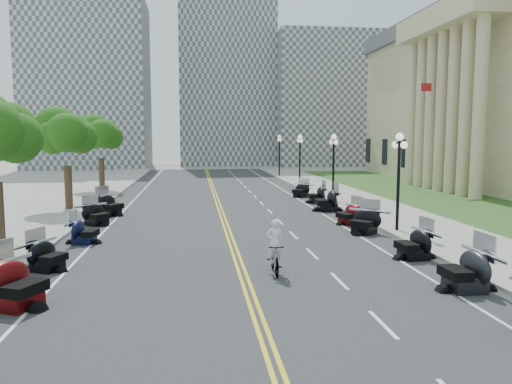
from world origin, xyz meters
name	(u,v)px	position (x,y,z in m)	size (l,w,h in m)	color
ground	(236,256)	(0.00, 0.00, 0.00)	(160.00, 160.00, 0.00)	gray
road	(223,217)	(0.00, 10.00, 0.00)	(16.00, 90.00, 0.01)	#333335
centerline_yellow_a	(221,217)	(-0.12, 10.00, 0.01)	(0.12, 90.00, 0.00)	yellow
centerline_yellow_b	(225,217)	(0.12, 10.00, 0.01)	(0.12, 90.00, 0.00)	yellow
edge_line_north	(325,215)	(6.40, 10.00, 0.01)	(0.12, 90.00, 0.00)	white
edge_line_south	(115,219)	(-6.40, 10.00, 0.01)	(0.12, 90.00, 0.00)	white
lane_dash_4	(383,324)	(3.20, -8.00, 0.01)	(0.12, 2.00, 0.00)	white
lane_dash_5	(339,281)	(3.20, -4.00, 0.01)	(0.12, 2.00, 0.00)	white
lane_dash_6	(312,254)	(3.20, 0.00, 0.01)	(0.12, 2.00, 0.00)	white
lane_dash_7	(293,235)	(3.20, 4.00, 0.01)	(0.12, 2.00, 0.00)	white
lane_dash_8	(280,222)	(3.20, 8.00, 0.01)	(0.12, 2.00, 0.00)	white
lane_dash_9	(270,211)	(3.20, 12.00, 0.01)	(0.12, 2.00, 0.00)	white
lane_dash_10	(262,203)	(3.20, 16.00, 0.01)	(0.12, 2.00, 0.00)	white
lane_dash_11	(255,197)	(3.20, 20.00, 0.01)	(0.12, 2.00, 0.00)	white
lane_dash_12	(250,191)	(3.20, 24.00, 0.01)	(0.12, 2.00, 0.00)	white
lane_dash_13	(245,187)	(3.20, 28.00, 0.01)	(0.12, 2.00, 0.00)	white
lane_dash_14	(241,183)	(3.20, 32.00, 0.01)	(0.12, 2.00, 0.00)	white
lane_dash_15	(238,180)	(3.20, 36.00, 0.01)	(0.12, 2.00, 0.00)	white
lane_dash_16	(235,177)	(3.20, 40.00, 0.01)	(0.12, 2.00, 0.00)	white
lane_dash_17	(233,175)	(3.20, 44.00, 0.01)	(0.12, 2.00, 0.00)	white
lane_dash_18	(231,172)	(3.20, 48.00, 0.01)	(0.12, 2.00, 0.00)	white
lane_dash_19	(229,170)	(3.20, 52.00, 0.01)	(0.12, 2.00, 0.00)	white
sidewalk_north	(388,213)	(10.50, 10.00, 0.07)	(5.00, 90.00, 0.15)	#9E9991
sidewalk_south	(44,220)	(-10.50, 10.00, 0.07)	(5.00, 90.00, 0.15)	#9E9991
lawn	(433,197)	(17.50, 18.00, 0.05)	(9.00, 60.00, 0.10)	#356023
distant_block_a	(89,85)	(-18.00, 62.00, 13.00)	(18.00, 14.00, 26.00)	gray
distant_block_b	(226,78)	(4.00, 68.00, 15.00)	(16.00, 12.00, 30.00)	gray
distant_block_c	(332,101)	(22.00, 65.00, 11.00)	(20.00, 14.00, 22.00)	gray
street_lamp_2	(398,182)	(8.60, 4.00, 2.60)	(0.50, 1.20, 4.90)	black
street_lamp_3	(333,168)	(8.60, 16.00, 2.60)	(0.50, 1.20, 4.90)	black
street_lamp_4	(300,160)	(8.60, 28.00, 2.60)	(0.50, 1.20, 4.90)	black
street_lamp_5	(279,156)	(8.60, 40.00, 2.60)	(0.50, 1.20, 4.90)	black
flagpole	(419,136)	(18.00, 22.00, 5.00)	(1.10, 0.20, 10.00)	silver
tree_3	(66,139)	(-10.00, 14.00, 4.75)	(4.80, 4.80, 9.20)	#235619
tree_4	(101,138)	(-10.00, 26.00, 4.75)	(4.80, 4.80, 9.20)	#235619
motorcycle_n_4	(465,268)	(6.88, -5.54, 0.75)	(2.13, 2.13, 1.49)	black
motorcycle_n_5	(414,242)	(7.06, -1.34, 0.68)	(1.94, 1.94, 1.36)	black
motorcycle_n_6	(364,220)	(6.85, 3.96, 0.70)	(1.99, 1.99, 1.40)	black
motorcycle_n_7	(349,213)	(6.92, 6.71, 0.64)	(1.83, 1.83, 1.28)	#590A0C
motorcycle_n_8	(327,199)	(6.97, 11.69, 0.78)	(2.23, 2.23, 1.56)	black
motorcycle_n_9	(317,194)	(7.27, 15.68, 0.69)	(1.96, 1.96, 1.37)	black
motorcycle_n_10	(301,190)	(6.87, 19.48, 0.62)	(1.77, 1.77, 1.24)	black
motorcycle_s_4	(15,282)	(-6.82, -5.47, 0.78)	(2.22, 2.22, 1.55)	#590A0C
motorcycle_s_5	(47,254)	(-7.09, -1.40, 0.63)	(1.79, 1.79, 1.25)	black
motorcycle_s_6	(84,230)	(-6.76, 3.26, 0.62)	(1.78, 1.78, 1.24)	black
motorcycle_s_7	(97,213)	(-7.13, 8.18, 0.67)	(1.91, 1.91, 1.34)	black
motorcycle_s_8	(110,204)	(-6.98, 11.58, 0.74)	(2.11, 2.11, 1.48)	black
bicycle	(275,258)	(1.14, -2.85, 0.57)	(0.54, 1.91, 1.15)	#A51414
cyclist_rider	(275,220)	(1.14, -2.85, 1.97)	(0.60, 0.39, 1.64)	silver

